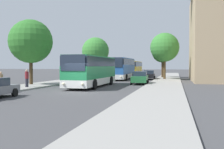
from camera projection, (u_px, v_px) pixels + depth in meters
ground_plane at (75, 92)px, 22.27m from camera, size 300.00×300.00×0.00m
sidewalk_left at (4, 90)px, 23.93m from camera, size 4.00×120.00×0.15m
sidewalk_right at (159, 94)px, 20.60m from camera, size 4.00×120.00×0.15m
bus_front at (92, 71)px, 28.36m from camera, size 2.85×11.11×3.28m
bus_middle at (123, 68)px, 43.43m from camera, size 2.79×11.38×3.51m
bus_rear at (133, 68)px, 56.42m from camera, size 2.93×10.86×3.21m
parked_car_right_near at (140, 78)px, 32.21m from camera, size 2.17×4.57×1.59m
parked_car_right_far at (149, 75)px, 43.20m from camera, size 2.18×4.63×1.53m
pedestrian_waiting_near at (27, 78)px, 26.10m from camera, size 0.36×0.36×1.76m
pedestrian_waiting_far at (1, 81)px, 21.68m from camera, size 0.36×0.36×1.64m
tree_left_near at (95, 51)px, 50.83m from camera, size 5.25×5.25×7.64m
tree_left_far at (31, 42)px, 29.97m from camera, size 4.99×4.99×7.41m
tree_right_near at (163, 52)px, 48.79m from camera, size 4.02×4.02×6.75m
tree_right_mid at (165, 47)px, 42.27m from camera, size 4.66×4.66×7.45m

